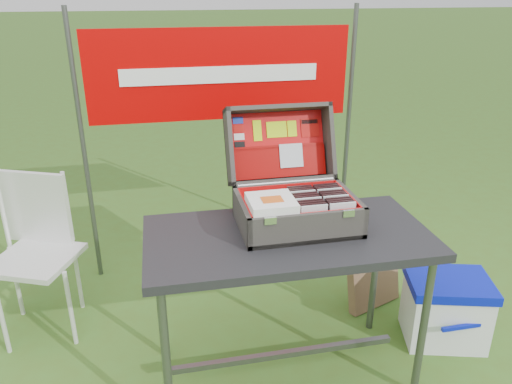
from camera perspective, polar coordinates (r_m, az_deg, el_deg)
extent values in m
plane|color=#456621|center=(2.69, 0.33, -19.48)|extent=(80.00, 80.00, 0.00)
cube|color=black|center=(2.22, 3.68, -5.22)|extent=(1.27, 0.65, 0.04)
cylinder|color=#59595B|center=(2.17, -10.16, -19.00)|extent=(0.04, 0.04, 0.75)
cylinder|color=#59595B|center=(2.44, 18.56, -14.60)|extent=(0.04, 0.04, 0.75)
cylinder|color=#59595B|center=(2.57, -10.70, -11.55)|extent=(0.04, 0.04, 0.75)
cylinder|color=#59595B|center=(2.81, 13.45, -8.69)|extent=(0.04, 0.04, 0.75)
cube|color=#59595B|center=(2.58, 3.30, -18.00)|extent=(1.11, 0.03, 0.03)
cube|color=#4F4C46|center=(2.28, 4.64, -3.62)|extent=(0.52, 0.37, 0.02)
cube|color=#4F4C46|center=(2.10, 6.05, -4.23)|extent=(0.52, 0.02, 0.14)
cube|color=#4F4C46|center=(2.41, 3.49, -0.53)|extent=(0.52, 0.02, 0.14)
cube|color=#4F4C46|center=(2.20, -1.64, -2.84)|extent=(0.02, 0.37, 0.14)
cube|color=#4F4C46|center=(2.33, 10.63, -1.68)|extent=(0.02, 0.37, 0.14)
cube|color=red|center=(2.27, 4.65, -3.32)|extent=(0.48, 0.33, 0.01)
cube|color=silver|center=(2.02, 1.65, -3.31)|extent=(0.05, 0.01, 0.03)
cube|color=silver|center=(2.12, 10.55, -2.42)|extent=(0.05, 0.01, 0.03)
cylinder|color=silver|center=(2.39, 3.47, 1.12)|extent=(0.47, 0.02, 0.02)
cube|color=#4F4C46|center=(2.52, 2.40, 5.37)|extent=(0.52, 0.15, 0.36)
cube|color=#4F4C46|center=(2.48, 2.43, 9.55)|extent=(0.52, 0.14, 0.07)
cube|color=#4F4C46|center=(2.46, 3.03, 1.36)|extent=(0.52, 0.14, 0.07)
cube|color=#4F4C46|center=(2.41, -3.09, 5.10)|extent=(0.02, 0.27, 0.40)
cube|color=#4F4C46|center=(2.54, 8.28, 5.77)|extent=(0.02, 0.27, 0.40)
cube|color=red|center=(2.51, 2.47, 5.39)|extent=(0.48, 0.12, 0.31)
cube|color=red|center=(2.11, 5.95, -3.82)|extent=(0.48, 0.01, 0.12)
cube|color=red|center=(2.39, 3.58, -0.42)|extent=(0.48, 0.01, 0.12)
cube|color=red|center=(2.20, -1.30, -2.56)|extent=(0.01, 0.33, 0.12)
cube|color=red|center=(2.32, 10.35, -1.48)|extent=(0.01, 0.33, 0.12)
cube|color=#880402|center=(2.49, 2.72, 3.43)|extent=(0.46, 0.08, 0.15)
cube|color=#880402|center=(2.48, 2.63, 5.16)|extent=(0.45, 0.03, 0.03)
cube|color=silver|center=(2.48, 4.04, 4.18)|extent=(0.12, 0.05, 0.11)
cube|color=#1933B2|center=(2.47, -2.08, 8.17)|extent=(0.05, 0.01, 0.03)
cube|color=#BB0C08|center=(2.47, -2.01, 7.25)|extent=(0.05, 0.01, 0.03)
cube|color=white|center=(2.47, -1.94, 6.33)|extent=(0.05, 0.01, 0.03)
cube|color=black|center=(2.46, -1.87, 5.40)|extent=(0.05, 0.01, 0.03)
cube|color=#BBE605|center=(2.49, 0.16, 7.03)|extent=(0.04, 0.04, 0.10)
cube|color=#BBE605|center=(2.51, 2.38, 7.15)|extent=(0.10, 0.03, 0.08)
cube|color=#BBE605|center=(2.53, 4.14, 7.24)|extent=(0.05, 0.03, 0.08)
cube|color=#BB0C08|center=(2.56, 6.18, 7.33)|extent=(0.09, 0.04, 0.09)
cube|color=black|center=(2.56, 6.13, 8.00)|extent=(0.08, 0.01, 0.02)
cube|color=silver|center=(2.13, 6.63, -3.17)|extent=(0.12, 0.01, 0.13)
cube|color=black|center=(2.15, 6.46, -2.94)|extent=(0.12, 0.01, 0.13)
cube|color=black|center=(2.17, 6.29, -2.71)|extent=(0.12, 0.01, 0.13)
cube|color=black|center=(2.18, 6.12, -2.49)|extent=(0.12, 0.01, 0.13)
cube|color=silver|center=(2.20, 5.96, -2.27)|extent=(0.12, 0.01, 0.13)
cube|color=black|center=(2.22, 5.80, -2.05)|extent=(0.12, 0.01, 0.13)
cube|color=black|center=(2.24, 5.64, -1.83)|extent=(0.12, 0.01, 0.13)
cube|color=black|center=(2.25, 5.48, -1.62)|extent=(0.12, 0.01, 0.13)
cube|color=silver|center=(2.27, 5.33, -1.41)|extent=(0.12, 0.01, 0.13)
cube|color=black|center=(2.29, 5.18, -1.21)|extent=(0.12, 0.01, 0.13)
cube|color=black|center=(2.31, 5.03, -1.01)|extent=(0.12, 0.01, 0.13)
cube|color=black|center=(2.33, 4.89, -0.81)|extent=(0.12, 0.01, 0.13)
cube|color=silver|center=(2.17, 9.80, -2.85)|extent=(0.12, 0.01, 0.13)
cube|color=black|center=(2.19, 9.61, -2.62)|extent=(0.12, 0.01, 0.13)
cube|color=black|center=(2.21, 9.42, -2.40)|extent=(0.12, 0.01, 0.13)
cube|color=black|center=(2.22, 9.23, -2.18)|extent=(0.12, 0.01, 0.13)
cube|color=silver|center=(2.24, 9.04, -1.97)|extent=(0.12, 0.01, 0.13)
cube|color=black|center=(2.26, 8.86, -1.75)|extent=(0.12, 0.01, 0.13)
cube|color=black|center=(2.28, 8.68, -1.55)|extent=(0.12, 0.01, 0.13)
cube|color=black|center=(2.29, 8.50, -1.34)|extent=(0.12, 0.01, 0.13)
cube|color=silver|center=(2.31, 8.33, -1.14)|extent=(0.12, 0.01, 0.13)
cube|color=black|center=(2.33, 8.16, -0.94)|extent=(0.12, 0.01, 0.13)
cube|color=black|center=(2.35, 7.99, -0.74)|extent=(0.12, 0.01, 0.13)
cube|color=black|center=(2.36, 7.82, -0.55)|extent=(0.12, 0.01, 0.13)
cube|color=white|center=(2.13, 1.77, -1.58)|extent=(0.20, 0.20, 0.00)
cube|color=white|center=(2.13, 1.77, -1.45)|extent=(0.20, 0.20, 0.00)
cube|color=white|center=(2.12, 1.77, -1.33)|extent=(0.20, 0.20, 0.00)
cube|color=white|center=(2.12, 1.77, -1.21)|extent=(0.20, 0.20, 0.00)
cube|color=white|center=(2.12, 1.78, -1.08)|extent=(0.20, 0.20, 0.00)
cube|color=white|center=(2.12, 1.78, -0.96)|extent=(0.20, 0.20, 0.00)
cube|color=white|center=(2.12, 1.78, -0.84)|extent=(0.20, 0.20, 0.00)
cube|color=#D85919|center=(2.11, 1.84, -0.84)|extent=(0.09, 0.07, 0.00)
cube|color=white|center=(2.95, 20.76, -12.80)|extent=(0.47, 0.40, 0.32)
cube|color=#0816BB|center=(2.85, 21.28, -9.72)|extent=(0.50, 0.43, 0.05)
cube|color=#0816BB|center=(2.82, 22.73, -13.99)|extent=(0.25, 0.02, 0.02)
cube|color=silver|center=(2.93, -23.90, -7.04)|extent=(0.52, 0.52, 0.03)
cube|color=silver|center=(3.01, -23.92, -1.66)|extent=(0.38, 0.18, 0.42)
cylinder|color=silver|center=(2.95, -27.07, -12.59)|extent=(0.02, 0.02, 0.45)
cylinder|color=silver|center=(2.87, -20.44, -12.38)|extent=(0.02, 0.02, 0.45)
cylinder|color=silver|center=(3.22, -25.70, -9.21)|extent=(0.02, 0.02, 0.45)
cylinder|color=silver|center=(3.15, -19.70, -8.92)|extent=(0.02, 0.02, 0.45)
cylinder|color=silver|center=(3.05, -26.98, -2.06)|extent=(0.02, 0.02, 0.42)
cylinder|color=silver|center=(2.98, -20.74, -1.59)|extent=(0.02, 0.02, 0.42)
cube|color=#8B6244|center=(3.10, 13.26, -9.36)|extent=(0.38, 0.24, 0.39)
cylinder|color=#59595B|center=(3.22, -19.02, 4.16)|extent=(0.03, 0.03, 1.70)
cylinder|color=#59595B|center=(3.44, 10.37, 6.17)|extent=(0.03, 0.03, 1.70)
cube|color=#AC0000|center=(3.11, -4.04, 13.27)|extent=(1.60, 0.02, 0.55)
cube|color=white|center=(3.10, -4.01, 13.23)|extent=(1.20, 0.00, 0.10)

